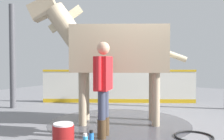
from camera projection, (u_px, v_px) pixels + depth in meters
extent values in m
cube|color=gray|center=(138.00, 123.00, 5.41)|extent=(16.00, 16.00, 0.02)
cylinder|color=#4C4C54|center=(119.00, 122.00, 5.41)|extent=(3.01, 3.01, 0.00)
cube|color=silver|center=(119.00, 87.00, 7.96)|extent=(4.19, 2.43, 0.98)
cube|color=gold|center=(119.00, 71.00, 7.94)|extent=(4.20, 2.45, 0.06)
cube|color=gold|center=(119.00, 101.00, 7.98)|extent=(4.19, 2.44, 0.12)
cylinder|color=#4C4C51|center=(12.00, 56.00, 7.05)|extent=(0.16, 0.16, 2.88)
cube|color=tan|center=(119.00, 49.00, 5.35)|extent=(2.16, 1.79, 0.94)
cylinder|color=tan|center=(83.00, 99.00, 5.15)|extent=(0.16, 0.16, 1.09)
cylinder|color=tan|center=(86.00, 95.00, 5.67)|extent=(0.16, 0.16, 1.09)
cylinder|color=tan|center=(156.00, 99.00, 5.11)|extent=(0.16, 0.16, 1.09)
cylinder|color=tan|center=(152.00, 96.00, 5.63)|extent=(0.16, 0.16, 1.09)
cylinder|color=tan|center=(66.00, 26.00, 5.37)|extent=(0.95, 0.79, 0.96)
cube|color=#C6B793|center=(66.00, 19.00, 5.36)|extent=(0.68, 0.42, 0.59)
cube|color=tan|center=(43.00, 9.00, 5.36)|extent=(0.70, 0.57, 0.56)
cylinder|color=#C6B793|center=(170.00, 54.00, 5.33)|extent=(0.67, 0.45, 0.35)
cylinder|color=#47331E|center=(105.00, 126.00, 4.49)|extent=(0.15, 0.15, 0.33)
cylinder|color=#383D51|center=(105.00, 103.00, 4.48)|extent=(0.13, 0.13, 0.49)
cylinder|color=#47331E|center=(102.00, 129.00, 4.28)|extent=(0.15, 0.15, 0.33)
cylinder|color=#383D51|center=(102.00, 105.00, 4.27)|extent=(0.13, 0.13, 0.49)
cube|color=red|center=(103.00, 73.00, 4.35)|extent=(0.36, 0.52, 0.58)
cylinder|color=red|center=(107.00, 72.00, 4.63)|extent=(0.09, 0.09, 0.55)
cylinder|color=red|center=(99.00, 73.00, 4.07)|extent=(0.09, 0.09, 0.55)
sphere|color=tan|center=(103.00, 48.00, 4.34)|extent=(0.22, 0.22, 0.22)
cylinder|color=maroon|center=(63.00, 135.00, 3.97)|extent=(0.34, 0.34, 0.31)
cylinder|color=white|center=(63.00, 124.00, 3.96)|extent=(0.31, 0.31, 0.03)
cylinder|color=white|center=(85.00, 135.00, 3.75)|extent=(0.05, 0.05, 0.04)
cylinder|color=blue|center=(91.00, 139.00, 3.94)|extent=(0.08, 0.08, 0.20)
cylinder|color=black|center=(91.00, 132.00, 3.93)|extent=(0.05, 0.05, 0.04)
torus|color=black|center=(194.00, 136.00, 4.35)|extent=(0.66, 0.66, 0.03)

